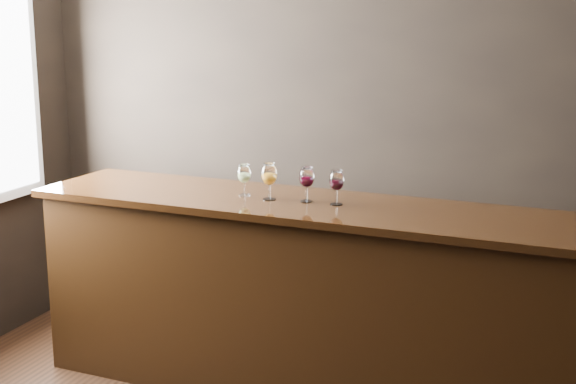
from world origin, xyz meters
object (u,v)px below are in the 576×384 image
(glass_white, at_px, (244,174))
(glass_amber, at_px, (269,175))
(glass_red_a, at_px, (307,178))
(back_bar_shelf, at_px, (462,293))
(bar_counter, at_px, (306,302))
(glass_red_b, at_px, (337,181))

(glass_white, height_order, glass_amber, glass_amber)
(glass_red_a, bearing_deg, back_bar_shelf, 40.35)
(glass_white, bearing_deg, bar_counter, -4.75)
(bar_counter, height_order, back_bar_shelf, bar_counter)
(glass_white, distance_m, glass_red_b, 0.57)
(bar_counter, height_order, glass_red_b, glass_red_b)
(bar_counter, relative_size, back_bar_shelf, 1.19)
(back_bar_shelf, xyz_separation_m, glass_amber, (-1.01, -0.70, 0.81))
(back_bar_shelf, distance_m, glass_red_b, 1.22)
(back_bar_shelf, bearing_deg, glass_white, -151.03)
(glass_red_b, bearing_deg, glass_white, 177.78)
(bar_counter, height_order, glass_red_a, glass_red_a)
(glass_white, distance_m, glass_amber, 0.18)
(bar_counter, relative_size, glass_red_b, 16.19)
(bar_counter, bearing_deg, glass_red_a, 106.15)
(back_bar_shelf, height_order, glass_red_b, glass_red_b)
(bar_counter, relative_size, glass_white, 16.95)
(glass_white, bearing_deg, glass_red_b, -2.22)
(bar_counter, distance_m, glass_red_a, 0.73)
(glass_white, relative_size, glass_amber, 0.88)
(back_bar_shelf, relative_size, glass_amber, 12.61)
(glass_red_a, bearing_deg, glass_white, 177.48)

